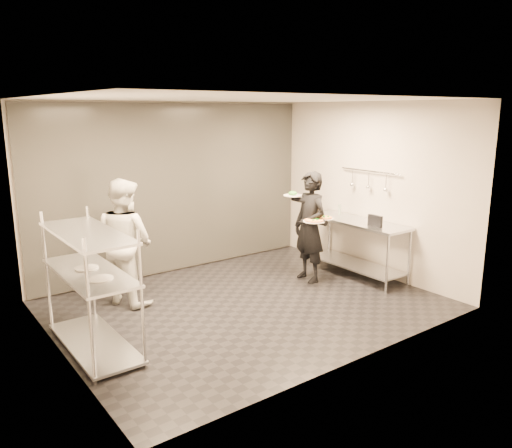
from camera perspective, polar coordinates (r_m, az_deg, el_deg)
room_shell at (r=7.65m, az=-6.20°, el=3.35°), size 5.00×4.00×2.80m
pass_rack at (r=5.89m, az=-18.37°, el=-6.49°), size 0.60×1.60×1.50m
prep_counter at (r=8.27m, az=11.35°, el=-1.59°), size 0.60×1.80×0.92m
utensil_rail at (r=8.28m, az=12.79°, el=4.86°), size 0.07×1.20×0.31m
waiter at (r=7.85m, az=6.17°, el=-0.34°), size 0.45×0.66×1.74m
chef at (r=7.13m, az=-14.77°, el=-1.96°), size 0.93×1.04×1.76m
pizza_plate_near at (r=7.58m, az=6.67°, el=0.39°), size 0.34×0.34×0.05m
pizza_plate_far at (r=7.76m, az=7.77°, el=0.71°), size 0.29×0.29×0.05m
salad_plate at (r=7.88m, az=4.23°, el=3.41°), size 0.30×0.30×0.07m
pos_monitor at (r=7.80m, az=13.45°, el=0.34°), size 0.05×0.25×0.18m
bottle_green at (r=8.60m, az=6.74°, el=2.01°), size 0.07×0.07×0.26m
bottle_clear at (r=8.56m, az=9.53°, el=1.63°), size 0.06×0.06×0.18m
bottle_dark at (r=8.66m, az=7.13°, el=1.94°), size 0.06×0.06×0.21m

